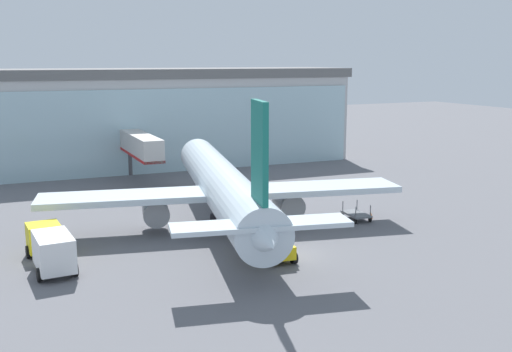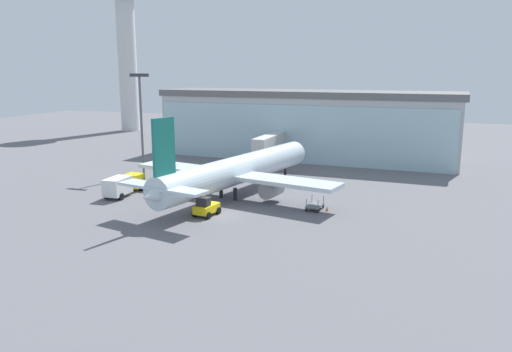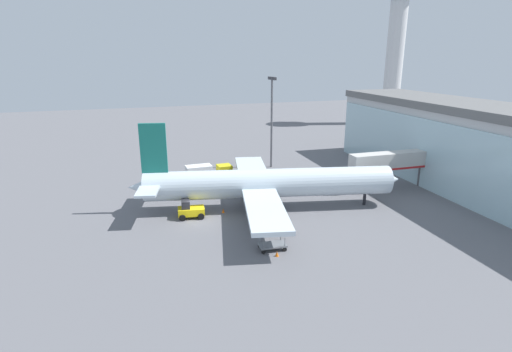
{
  "view_description": "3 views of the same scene",
  "coord_description": "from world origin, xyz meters",
  "px_view_note": "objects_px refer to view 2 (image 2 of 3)",
  "views": [
    {
      "loc": [
        -19.73,
        -36.31,
        13.83
      ],
      "look_at": [
        1.2,
        8.14,
        4.23
      ],
      "focal_mm": 42.0,
      "sensor_mm": 36.0,
      "label": 1
    },
    {
      "loc": [
        22.14,
        -50.76,
        16.34
      ],
      "look_at": [
        1.02,
        9.7,
        2.74
      ],
      "focal_mm": 35.0,
      "sensor_mm": 36.0,
      "label": 2
    },
    {
      "loc": [
        44.68,
        -7.48,
        19.04
      ],
      "look_at": [
        -3.87,
        8.63,
        3.79
      ],
      "focal_mm": 28.0,
      "sensor_mm": 36.0,
      "label": 3
    }
  ],
  "objects_px": {
    "catering_truck": "(123,184)",
    "control_tower": "(126,41)",
    "safety_cone_nose": "(219,204)",
    "jet_bridge": "(272,142)",
    "baggage_cart": "(315,206)",
    "apron_light_mast": "(141,114)",
    "airplane": "(236,171)",
    "pushback_tug": "(206,208)",
    "safety_cone_wingtip": "(327,209)"
  },
  "relations": [
    {
      "from": "catering_truck",
      "to": "control_tower",
      "type": "bearing_deg",
      "value": 29.76
    },
    {
      "from": "safety_cone_nose",
      "to": "jet_bridge",
      "type": "bearing_deg",
      "value": 93.31
    },
    {
      "from": "jet_bridge",
      "to": "baggage_cart",
      "type": "height_order",
      "value": "jet_bridge"
    },
    {
      "from": "apron_light_mast",
      "to": "airplane",
      "type": "relative_size",
      "value": 0.45
    },
    {
      "from": "baggage_cart",
      "to": "pushback_tug",
      "type": "distance_m",
      "value": 13.03
    },
    {
      "from": "pushback_tug",
      "to": "safety_cone_wingtip",
      "type": "bearing_deg",
      "value": -56.14
    },
    {
      "from": "safety_cone_wingtip",
      "to": "pushback_tug",
      "type": "bearing_deg",
      "value": -152.84
    },
    {
      "from": "baggage_cart",
      "to": "pushback_tug",
      "type": "relative_size",
      "value": 0.86
    },
    {
      "from": "apron_light_mast",
      "to": "pushback_tug",
      "type": "bearing_deg",
      "value": -42.86
    },
    {
      "from": "control_tower",
      "to": "safety_cone_wingtip",
      "type": "height_order",
      "value": "control_tower"
    },
    {
      "from": "baggage_cart",
      "to": "pushback_tug",
      "type": "xyz_separation_m",
      "value": [
        -11.22,
        -6.6,
        0.47
      ]
    },
    {
      "from": "apron_light_mast",
      "to": "pushback_tug",
      "type": "distance_m",
      "value": 27.56
    },
    {
      "from": "baggage_cart",
      "to": "apron_light_mast",
      "type": "bearing_deg",
      "value": -106.08
    },
    {
      "from": "jet_bridge",
      "to": "airplane",
      "type": "relative_size",
      "value": 0.39
    },
    {
      "from": "control_tower",
      "to": "airplane",
      "type": "relative_size",
      "value": 1.14
    },
    {
      "from": "pushback_tug",
      "to": "baggage_cart",
      "type": "bearing_deg",
      "value": -52.85
    },
    {
      "from": "catering_truck",
      "to": "baggage_cart",
      "type": "bearing_deg",
      "value": -89.34
    },
    {
      "from": "control_tower",
      "to": "safety_cone_nose",
      "type": "height_order",
      "value": "control_tower"
    },
    {
      "from": "airplane",
      "to": "baggage_cart",
      "type": "xyz_separation_m",
      "value": [
        11.31,
        -3.16,
        -2.9
      ]
    },
    {
      "from": "control_tower",
      "to": "safety_cone_nose",
      "type": "bearing_deg",
      "value": -49.82
    },
    {
      "from": "baggage_cart",
      "to": "airplane",
      "type": "bearing_deg",
      "value": -101.47
    },
    {
      "from": "safety_cone_wingtip",
      "to": "jet_bridge",
      "type": "bearing_deg",
      "value": 121.07
    },
    {
      "from": "apron_light_mast",
      "to": "catering_truck",
      "type": "bearing_deg",
      "value": -69.49
    },
    {
      "from": "pushback_tug",
      "to": "catering_truck",
      "type": "bearing_deg",
      "value": 77.12
    },
    {
      "from": "pushback_tug",
      "to": "apron_light_mast",
      "type": "bearing_deg",
      "value": 53.84
    },
    {
      "from": "safety_cone_wingtip",
      "to": "catering_truck",
      "type": "bearing_deg",
      "value": -177.07
    },
    {
      "from": "jet_bridge",
      "to": "control_tower",
      "type": "distance_m",
      "value": 68.03
    },
    {
      "from": "safety_cone_nose",
      "to": "safety_cone_wingtip",
      "type": "height_order",
      "value": "same"
    },
    {
      "from": "jet_bridge",
      "to": "safety_cone_wingtip",
      "type": "xyz_separation_m",
      "value": [
        14.55,
        -24.14,
        -3.99
      ]
    },
    {
      "from": "safety_cone_nose",
      "to": "baggage_cart",
      "type": "bearing_deg",
      "value": 11.59
    },
    {
      "from": "control_tower",
      "to": "pushback_tug",
      "type": "distance_m",
      "value": 90.75
    },
    {
      "from": "airplane",
      "to": "pushback_tug",
      "type": "bearing_deg",
      "value": -166.93
    },
    {
      "from": "jet_bridge",
      "to": "pushback_tug",
      "type": "height_order",
      "value": "jet_bridge"
    },
    {
      "from": "airplane",
      "to": "baggage_cart",
      "type": "bearing_deg",
      "value": -93.04
    },
    {
      "from": "apron_light_mast",
      "to": "catering_truck",
      "type": "height_order",
      "value": "apron_light_mast"
    },
    {
      "from": "airplane",
      "to": "safety_cone_nose",
      "type": "height_order",
      "value": "airplane"
    },
    {
      "from": "jet_bridge",
      "to": "catering_truck",
      "type": "height_order",
      "value": "jet_bridge"
    },
    {
      "from": "catering_truck",
      "to": "pushback_tug",
      "type": "distance_m",
      "value": 15.34
    },
    {
      "from": "catering_truck",
      "to": "safety_cone_wingtip",
      "type": "relative_size",
      "value": 13.44
    },
    {
      "from": "catering_truck",
      "to": "pushback_tug",
      "type": "bearing_deg",
      "value": -112.16
    },
    {
      "from": "apron_light_mast",
      "to": "baggage_cart",
      "type": "xyz_separation_m",
      "value": [
        30.41,
        -11.21,
        -9.11
      ]
    },
    {
      "from": "jet_bridge",
      "to": "airplane",
      "type": "height_order",
      "value": "airplane"
    },
    {
      "from": "jet_bridge",
      "to": "apron_light_mast",
      "type": "relative_size",
      "value": 0.87
    },
    {
      "from": "baggage_cart",
      "to": "safety_cone_nose",
      "type": "height_order",
      "value": "baggage_cart"
    },
    {
      "from": "airplane",
      "to": "safety_cone_nose",
      "type": "distance_m",
      "value": 6.35
    },
    {
      "from": "apron_light_mast",
      "to": "safety_cone_wingtip",
      "type": "relative_size",
      "value": 28.84
    },
    {
      "from": "control_tower",
      "to": "apron_light_mast",
      "type": "distance_m",
      "value": 63.67
    },
    {
      "from": "apron_light_mast",
      "to": "safety_cone_nose",
      "type": "bearing_deg",
      "value": -35.67
    },
    {
      "from": "jet_bridge",
      "to": "pushback_tug",
      "type": "bearing_deg",
      "value": -175.55
    },
    {
      "from": "safety_cone_nose",
      "to": "control_tower",
      "type": "bearing_deg",
      "value": 130.18
    }
  ]
}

